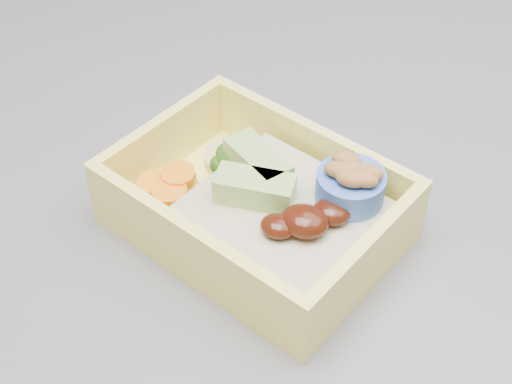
% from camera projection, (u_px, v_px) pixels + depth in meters
% --- Properties ---
extents(bento_box, '(0.20, 0.17, 0.06)m').
position_uv_depth(bento_box, '(264.00, 207.00, 0.44)').
color(bento_box, '#FFED69').
rests_on(bento_box, island).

